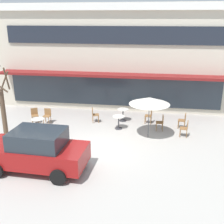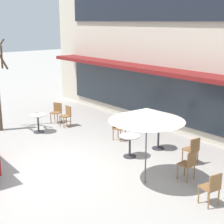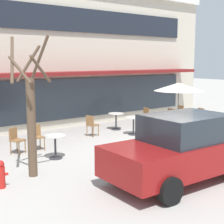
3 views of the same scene
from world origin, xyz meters
TOP-DOWN VIEW (x-y plane):
  - ground_plane at (0.00, 0.00)m, footprint 80.00×80.00m
  - cafe_table_near_wall at (0.95, 4.04)m, footprint 0.70×0.70m
  - cafe_table_streetside at (0.86, 2.74)m, footprint 0.70×0.70m
  - cafe_table_by_tree at (-3.49, 1.61)m, footprint 0.70×0.70m
  - patio_umbrella_green_folded at (2.56, 1.79)m, footprint 2.10×2.10m
  - cafe_chair_0 at (2.57, 3.88)m, footprint 0.44×0.44m
  - cafe_chair_1 at (-3.48, 2.97)m, footprint 0.40×0.40m
  - cafe_chair_2 at (-0.74, 3.56)m, footprint 0.49×0.49m
  - cafe_chair_3 at (3.23, 2.86)m, footprint 0.42×0.42m
  - cafe_chair_4 at (4.50, 2.15)m, footprint 0.46×0.46m
  - cafe_chair_6 at (-4.26, 2.94)m, footprint 0.55×0.55m

SIDE VIEW (x-z plane):
  - ground_plane at x=0.00m, z-range 0.00..0.00m
  - cafe_table_near_wall at x=0.95m, z-range 0.14..0.90m
  - cafe_table_streetside at x=0.86m, z-range 0.14..0.90m
  - cafe_table_by_tree at x=-3.49m, z-range 0.14..0.90m
  - cafe_chair_0 at x=2.57m, z-range 0.08..0.97m
  - cafe_chair_1 at x=-3.48m, z-range 0.08..0.97m
  - cafe_chair_2 at x=-0.74m, z-range 0.08..0.97m
  - cafe_chair_3 at x=3.23m, z-range 0.08..0.97m
  - cafe_chair_4 at x=4.50m, z-range 0.08..0.97m
  - cafe_chair_6 at x=-4.26m, z-range 0.08..0.97m
  - patio_umbrella_green_folded at x=2.56m, z-range 0.92..3.12m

